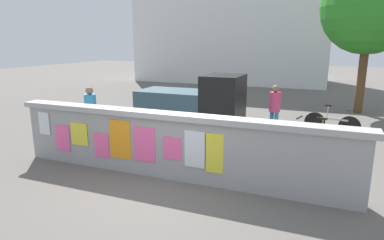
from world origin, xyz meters
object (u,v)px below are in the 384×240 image
at_px(bicycle_far, 315,138).
at_px(person_walking, 91,108).
at_px(auto_rickshaw_truck, 195,102).
at_px(bicycle_near, 332,123).
at_px(motorcycle, 250,141).
at_px(person_bystander, 275,106).
at_px(tree_roadside, 370,7).

height_order(bicycle_far, person_walking, person_walking).
relative_size(auto_rickshaw_truck, person_walking, 2.23).
xyz_separation_m(bicycle_near, person_walking, (-6.65, -3.42, 0.62)).
xyz_separation_m(motorcycle, person_bystander, (0.24, 2.32, 0.52)).
bearing_deg(motorcycle, auto_rickshaw_truck, 135.02).
xyz_separation_m(bicycle_near, person_bystander, (-1.68, -0.94, 0.62)).
bearing_deg(person_walking, bicycle_near, 27.22).
bearing_deg(auto_rickshaw_truck, bicycle_near, 10.63).
bearing_deg(motorcycle, bicycle_far, 39.76).
height_order(bicycle_near, person_bystander, person_bystander).
xyz_separation_m(motorcycle, bicycle_near, (1.92, 3.25, -0.10)).
xyz_separation_m(bicycle_far, tree_roadside, (1.45, 6.05, 3.85)).
bearing_deg(tree_roadside, bicycle_near, -104.40).
height_order(bicycle_far, tree_roadside, tree_roadside).
bearing_deg(person_bystander, bicycle_far, -39.72).
bearing_deg(bicycle_far, auto_rickshaw_truck, 163.39).
bearing_deg(bicycle_near, bicycle_far, -101.54).
height_order(motorcycle, bicycle_near, bicycle_near).
relative_size(motorcycle, tree_roadside, 0.31).
bearing_deg(tree_roadside, person_bystander, -118.60).
bearing_deg(person_walking, motorcycle, 2.01).
relative_size(auto_rickshaw_truck, person_bystander, 2.23).
distance_m(motorcycle, person_walking, 4.76).
bearing_deg(auto_rickshaw_truck, person_bystander, -2.58).
height_order(motorcycle, tree_roadside, tree_roadside).
height_order(motorcycle, person_walking, person_walking).
distance_m(auto_rickshaw_truck, person_bystander, 2.68).
bearing_deg(bicycle_far, person_bystander, 140.28).
height_order(auto_rickshaw_truck, bicycle_far, auto_rickshaw_truck).
relative_size(bicycle_near, person_walking, 1.04).
relative_size(auto_rickshaw_truck, bicycle_near, 2.15).
bearing_deg(auto_rickshaw_truck, bicycle_far, -16.61).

